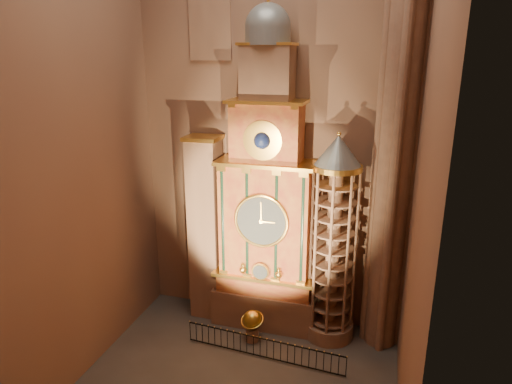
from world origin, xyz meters
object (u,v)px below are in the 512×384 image
(astronomical_clock, at_px, (266,208))
(iron_railing, at_px, (263,348))
(portrait_tower, at_px, (206,228))
(stair_turret, at_px, (333,243))
(celestial_globe, at_px, (252,323))

(astronomical_clock, relative_size, iron_railing, 2.09)
(portrait_tower, relative_size, stair_turret, 0.94)
(celestial_globe, bearing_deg, iron_railing, -52.63)
(portrait_tower, relative_size, iron_railing, 1.28)
(astronomical_clock, relative_size, portrait_tower, 1.64)
(portrait_tower, bearing_deg, iron_railing, -37.23)
(portrait_tower, xyz_separation_m, iron_railing, (4.12, -3.13, -4.57))
(celestial_globe, bearing_deg, astronomical_clock, 83.45)
(astronomical_clock, relative_size, celestial_globe, 9.73)
(celestial_globe, distance_m, iron_railing, 1.61)
(portrait_tower, distance_m, stair_turret, 6.91)
(stair_turret, height_order, celestial_globe, stair_turret)
(stair_turret, xyz_separation_m, iron_railing, (-2.78, -2.85, -4.69))
(astronomical_clock, distance_m, celestial_globe, 5.96)
(astronomical_clock, distance_m, stair_turret, 3.78)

